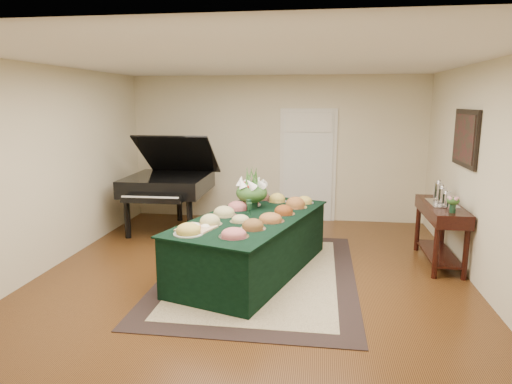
# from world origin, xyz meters

# --- Properties ---
(ground) EXTENTS (6.00, 6.00, 0.00)m
(ground) POSITION_xyz_m (0.00, 0.00, 0.00)
(ground) COLOR black
(ground) RESTS_ON ground
(area_rug) EXTENTS (2.47, 3.46, 0.01)m
(area_rug) POSITION_xyz_m (0.08, 0.06, 0.01)
(area_rug) COLOR black
(area_rug) RESTS_ON ground
(kitchen_doorway) EXTENTS (1.05, 0.07, 2.10)m
(kitchen_doorway) POSITION_xyz_m (0.60, 2.97, 1.02)
(kitchen_doorway) COLOR silver
(kitchen_doorway) RESTS_ON ground
(buffet_table) EXTENTS (1.94, 2.83, 0.76)m
(buffet_table) POSITION_xyz_m (-0.03, 0.12, 0.38)
(buffet_table) COLOR black
(buffet_table) RESTS_ON ground
(food_platters) EXTENTS (1.54, 2.27, 0.15)m
(food_platters) POSITION_xyz_m (-0.02, 0.18, 0.81)
(food_platters) COLOR silver
(food_platters) RESTS_ON buffet_table
(cutting_board) EXTENTS (0.47, 0.47, 0.10)m
(cutting_board) POSITION_xyz_m (-0.57, -0.54, 0.79)
(cutting_board) COLOR tan
(cutting_board) RESTS_ON buffet_table
(green_goblets) EXTENTS (0.12, 0.27, 0.18)m
(green_goblets) POSITION_xyz_m (-0.08, 0.23, 0.85)
(green_goblets) COLOR #14321F
(green_goblets) RESTS_ON buffet_table
(floral_centerpiece) EXTENTS (0.46, 0.46, 0.46)m
(floral_centerpiece) POSITION_xyz_m (-0.11, 0.63, 1.03)
(floral_centerpiece) COLOR #14321F
(floral_centerpiece) RESTS_ON buffet_table
(grand_piano) EXTENTS (1.49, 1.67, 1.68)m
(grand_piano) POSITION_xyz_m (-1.77, 1.93, 0.84)
(grand_piano) COLOR black
(grand_piano) RESTS_ON ground
(wicker_basket) EXTENTS (0.39, 0.39, 0.25)m
(wicker_basket) POSITION_xyz_m (-1.01, 1.30, 0.12)
(wicker_basket) COLOR olive
(wicker_basket) RESTS_ON ground
(mahogany_sideboard) EXTENTS (0.45, 1.34, 0.85)m
(mahogany_sideboard) POSITION_xyz_m (2.50, 0.81, 0.66)
(mahogany_sideboard) COLOR black
(mahogany_sideboard) RESTS_ON ground
(tea_service) EXTENTS (0.34, 0.74, 0.30)m
(tea_service) POSITION_xyz_m (2.50, 0.81, 0.96)
(tea_service) COLOR silver
(tea_service) RESTS_ON mahogany_sideboard
(pink_bouquet) EXTENTS (0.17, 0.17, 0.22)m
(pink_bouquet) POSITION_xyz_m (2.50, 0.33, 1.00)
(pink_bouquet) COLOR #14321F
(pink_bouquet) RESTS_ON mahogany_sideboard
(wall_painting) EXTENTS (0.05, 0.95, 0.75)m
(wall_painting) POSITION_xyz_m (2.72, 0.81, 1.75)
(wall_painting) COLOR black
(wall_painting) RESTS_ON ground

